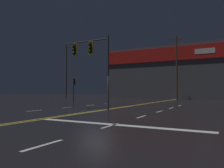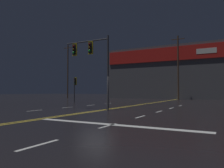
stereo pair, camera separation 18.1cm
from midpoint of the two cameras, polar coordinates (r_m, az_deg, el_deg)
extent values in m
plane|color=black|center=(15.62, -4.00, -7.07)|extent=(200.00, 200.00, 0.00)
cube|color=gold|center=(15.70, -4.46, -7.03)|extent=(0.12, 60.00, 0.01)
cube|color=gold|center=(15.54, -3.53, -7.08)|extent=(0.12, 60.00, 0.01)
cube|color=silver|center=(16.88, -19.24, -6.57)|extent=(0.12, 1.40, 0.01)
cube|color=silver|center=(19.48, -11.33, -6.02)|extent=(0.12, 1.40, 0.01)
cube|color=silver|center=(22.36, -5.38, -5.53)|extent=(0.12, 1.40, 0.01)
cube|color=silver|center=(25.42, -0.82, -5.12)|extent=(0.12, 1.40, 0.01)
cube|color=silver|center=(6.10, -17.75, -14.93)|extent=(0.12, 1.40, 0.01)
cube|color=silver|center=(8.93, -0.50, -10.86)|extent=(0.12, 1.40, 0.01)
cube|color=silver|center=(12.18, 7.85, -8.47)|extent=(0.12, 1.40, 0.01)
cube|color=silver|center=(15.58, 12.57, -7.03)|extent=(0.12, 1.40, 0.01)
cube|color=silver|center=(19.06, 15.57, -6.08)|extent=(0.12, 1.40, 0.01)
cube|color=silver|center=(22.57, 17.64, -5.41)|extent=(0.12, 1.40, 0.01)
cube|color=silver|center=(9.25, 0.62, -10.55)|extent=(7.84, 0.40, 0.01)
cylinder|color=#38383D|center=(16.08, -0.74, 2.98)|extent=(0.14, 0.14, 5.56)
cylinder|color=#38383D|center=(17.49, -6.36, 10.98)|extent=(3.86, 0.10, 0.10)
cube|color=black|center=(17.16, -5.30, 9.38)|extent=(0.28, 0.24, 0.84)
cube|color=gold|center=(17.16, -5.30, 9.38)|extent=(0.42, 0.08, 0.99)
sphere|color=#500705|center=(17.09, -5.59, 10.30)|extent=(0.17, 0.17, 0.17)
sphere|color=#543707|center=(17.03, -5.60, 9.47)|extent=(0.17, 0.17, 0.17)
sphere|color=green|center=(16.99, -5.60, 8.64)|extent=(0.17, 0.17, 0.17)
cube|color=black|center=(18.05, -9.41, 8.83)|extent=(0.28, 0.24, 0.84)
cube|color=gold|center=(18.05, -9.41, 8.83)|extent=(0.42, 0.08, 0.99)
sphere|color=#500705|center=(17.98, -9.72, 9.70)|extent=(0.17, 0.17, 0.17)
sphere|color=#543707|center=(17.93, -9.73, 8.91)|extent=(0.17, 0.17, 0.17)
sphere|color=green|center=(17.88, -9.73, 8.12)|extent=(0.17, 0.17, 0.17)
cylinder|color=#38383D|center=(28.43, -9.64, -1.55)|extent=(0.13, 0.13, 3.20)
cube|color=black|center=(28.61, -9.40, 0.71)|extent=(0.28, 0.24, 0.84)
cube|color=gold|center=(28.61, -9.40, 0.71)|extent=(0.42, 0.08, 0.99)
sphere|color=#500705|center=(28.50, -9.60, 1.23)|extent=(0.17, 0.17, 0.17)
sphere|color=#543707|center=(28.48, -9.60, 0.72)|extent=(0.17, 0.17, 0.17)
sphere|color=green|center=(28.47, -9.60, 0.21)|extent=(0.17, 0.17, 0.17)
cube|color=#4C4C51|center=(46.06, 18.02, 2.64)|extent=(28.28, 10.00, 10.08)
cube|color=red|center=(41.50, 16.67, 7.68)|extent=(27.71, 0.20, 2.52)
cube|color=white|center=(40.74, 23.54, 7.95)|extent=(3.20, 0.16, 0.90)
cylinder|color=#4C3828|center=(49.67, -11.38, 3.24)|extent=(0.26, 0.26, 11.80)
cube|color=#4C3828|center=(50.43, -11.33, 9.25)|extent=(2.20, 0.12, 0.12)
cylinder|color=#4C3828|center=(38.90, 17.02, 4.12)|extent=(0.26, 0.26, 10.96)
cube|color=#4C3828|center=(39.71, 16.94, 11.14)|extent=(2.20, 0.12, 0.12)
camera|label=1|loc=(0.09, -89.71, -0.01)|focal=35.00mm
camera|label=2|loc=(0.09, 90.29, 0.01)|focal=35.00mm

